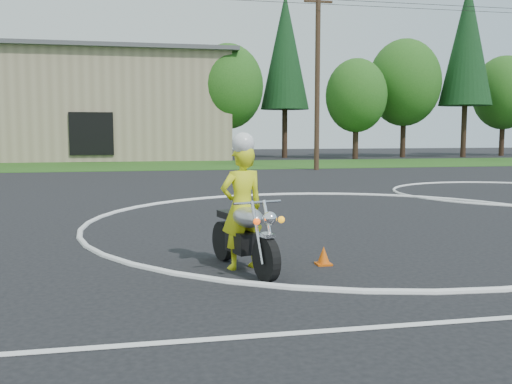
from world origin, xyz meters
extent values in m
plane|color=black|center=(0.00, 0.00, 0.00)|extent=(120.00, 120.00, 0.00)
cube|color=#1E4714|center=(0.00, 27.00, 0.01)|extent=(120.00, 10.00, 0.02)
torus|color=silver|center=(0.00, 3.00, 0.01)|extent=(12.12, 12.12, 0.12)
torus|color=silver|center=(8.00, 8.00, 0.01)|extent=(8.10, 8.10, 0.10)
cube|color=silver|center=(-3.00, -4.00, 0.01)|extent=(8.00, 0.12, 0.01)
cylinder|color=black|center=(-2.98, -1.87, 0.33)|extent=(0.30, 0.66, 0.65)
cylinder|color=black|center=(-3.38, -0.40, 0.33)|extent=(0.30, 0.66, 0.65)
cube|color=black|center=(-3.19, -1.08, 0.43)|extent=(0.45, 0.66, 0.33)
ellipsoid|color=#ACABB0|center=(-3.13, -1.29, 0.85)|extent=(0.56, 0.77, 0.30)
cube|color=black|center=(-3.28, -0.77, 0.80)|extent=(0.44, 0.70, 0.11)
cylinder|color=silver|center=(-3.09, -1.81, 0.71)|extent=(0.15, 0.39, 0.87)
cylinder|color=white|center=(-2.90, -1.76, 0.71)|extent=(0.15, 0.39, 0.87)
cube|color=silver|center=(-2.97, -1.89, 0.67)|extent=(0.21, 0.27, 0.05)
cylinder|color=#BABAC1|center=(-3.05, -1.60, 1.11)|extent=(0.74, 0.24, 0.04)
sphere|color=white|center=(-2.95, -1.97, 0.92)|extent=(0.20, 0.20, 0.20)
sphere|color=#FF4A0C|center=(-3.14, -2.00, 0.89)|extent=(0.10, 0.10, 0.10)
sphere|color=orange|center=(-2.76, -1.90, 0.89)|extent=(0.10, 0.10, 0.10)
cylinder|color=#B9B9BF|center=(-3.14, -0.62, 0.33)|extent=(0.31, 0.86, 0.09)
imported|color=yellow|center=(-3.18, -1.03, 0.96)|extent=(0.80, 0.63, 1.92)
sphere|color=silver|center=(-3.16, -1.08, 1.95)|extent=(0.35, 0.35, 0.35)
cone|color=#DA550B|center=(-1.85, -1.05, 0.15)|extent=(0.22, 0.22, 0.30)
cube|color=#DA550B|center=(-1.85, -1.05, 0.01)|extent=(0.24, 0.24, 0.03)
cube|color=black|center=(-8.00, 31.90, 2.00)|extent=(3.00, 0.16, 3.00)
cylinder|color=#382619|center=(2.00, 34.00, 1.62)|extent=(0.44, 0.44, 3.24)
ellipsoid|color=#1E5116|center=(2.00, 34.00, 5.58)|extent=(5.40, 5.40, 6.48)
cylinder|color=#382619|center=(7.00, 36.00, 1.98)|extent=(0.44, 0.44, 3.96)
cone|color=black|center=(7.00, 36.00, 8.63)|extent=(3.96, 3.96, 9.35)
cylinder|color=#382619|center=(12.00, 33.00, 1.44)|extent=(0.44, 0.44, 2.88)
ellipsoid|color=#1E5116|center=(12.00, 33.00, 4.96)|extent=(4.80, 4.80, 5.76)
cylinder|color=#382619|center=(17.00, 35.00, 1.80)|extent=(0.44, 0.44, 3.60)
ellipsoid|color=#1E5116|center=(17.00, 35.00, 6.20)|extent=(6.00, 6.00, 7.20)
cylinder|color=#382619|center=(22.00, 34.00, 2.16)|extent=(0.44, 0.44, 4.32)
cone|color=black|center=(22.00, 34.00, 9.42)|extent=(4.32, 4.32, 10.20)
cylinder|color=#382619|center=(27.00, 36.00, 1.62)|extent=(0.44, 0.44, 3.24)
ellipsoid|color=#1E5116|center=(27.00, 36.00, 5.58)|extent=(5.40, 5.40, 6.48)
cylinder|color=#382619|center=(-2.00, 35.00, 1.44)|extent=(0.44, 0.44, 2.88)
ellipsoid|color=#1E5116|center=(-2.00, 35.00, 4.96)|extent=(4.80, 4.80, 5.76)
cylinder|color=#473321|center=(5.00, 21.00, 5.00)|extent=(0.28, 0.28, 10.00)
cube|color=#473321|center=(5.00, 21.00, 9.20)|extent=(1.60, 0.12, 0.12)
cylinder|color=black|center=(15.00, 20.45, 9.20)|extent=(20.00, 0.02, 0.02)
cylinder|color=black|center=(15.00, 21.55, 9.20)|extent=(20.00, 0.02, 0.02)
camera|label=1|loc=(-4.70, -9.62, 2.12)|focal=40.00mm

